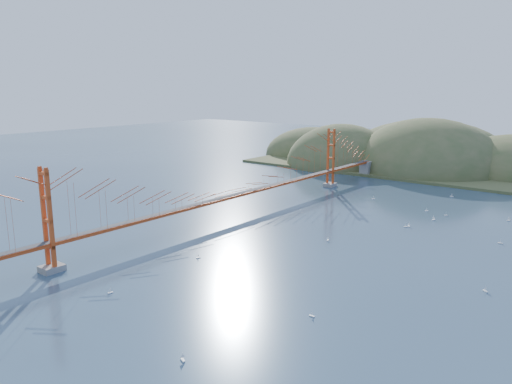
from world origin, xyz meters
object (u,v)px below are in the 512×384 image
Objects in this scene: sailboat_0 at (198,257)px; sailboat_1 at (328,240)px; bridge at (232,172)px; sailboat_2 at (312,315)px.

sailboat_1 is (8.52, 15.54, 0.00)m from sailboat_0.
bridge is 152.26× the size of sailboat_0.
sailboat_1 reaches higher than sailboat_0.
sailboat_0 is at bearing -118.73° from sailboat_1.
sailboat_0 is 19.31m from sailboat_2.
bridge reaches higher than sailboat_0.
sailboat_1 is (-10.26, 20.05, 0.00)m from sailboat_2.
sailboat_0 is 1.02× the size of sailboat_2.
bridge is 19.42m from sailboat_1.
bridge is at bearing 142.78° from sailboat_2.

